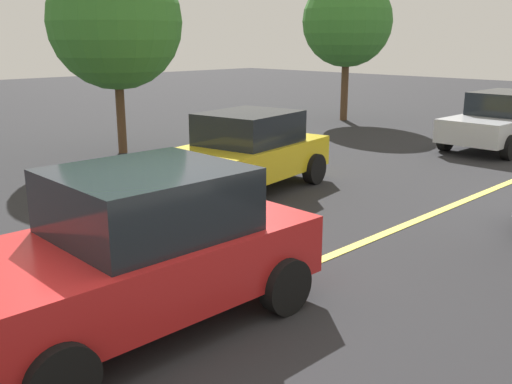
{
  "coord_description": "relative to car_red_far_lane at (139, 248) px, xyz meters",
  "views": [
    {
      "loc": [
        -3.15,
        -4.65,
        2.96
      ],
      "look_at": [
        1.99,
        0.57,
        1.0
      ],
      "focal_mm": 40.26,
      "sensor_mm": 36.0,
      "label": 1
    }
  ],
  "objects": [
    {
      "name": "tree_centre_verge",
      "position": [
        5.01,
        8.44,
        2.54
      ],
      "size": [
        3.42,
        3.42,
        5.09
      ],
      "color": "#513823",
      "rests_on": "ground_plane"
    },
    {
      "name": "tree_left_verge",
      "position": [
        14.43,
        8.18,
        2.73
      ],
      "size": [
        3.25,
        3.25,
        5.2
      ],
      "color": "#513823",
      "rests_on": "ground_plane"
    },
    {
      "name": "car_yellow_near_curb",
      "position": [
        4.65,
        3.27,
        -0.04
      ],
      "size": [
        4.1,
        2.49,
        1.56
      ],
      "color": "gold",
      "rests_on": "ground_plane"
    },
    {
      "name": "lane_marking_centre",
      "position": [
        3.05,
        -0.26,
        -0.82
      ],
      "size": [
        28.0,
        0.16,
        0.01
      ],
      "primitive_type": "cube",
      "color": "#E0D14C"
    },
    {
      "name": "car_silver_behind_van",
      "position": [
        13.03,
        1.62,
        -0.05
      ],
      "size": [
        4.47,
        1.95,
        1.55
      ],
      "color": "#B7BABF",
      "rests_on": "ground_plane"
    },
    {
      "name": "car_red_far_lane",
      "position": [
        0.0,
        0.0,
        0.0
      ],
      "size": [
        3.88,
        2.16,
        1.67
      ],
      "color": "red",
      "rests_on": "ground_plane"
    },
    {
      "name": "ground_plane",
      "position": [
        0.05,
        -0.26,
        -0.83
      ],
      "size": [
        80.0,
        80.0,
        0.0
      ],
      "primitive_type": "plane",
      "color": "#262628"
    }
  ]
}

